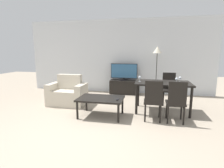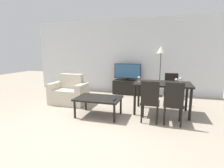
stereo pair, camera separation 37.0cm
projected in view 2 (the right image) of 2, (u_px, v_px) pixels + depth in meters
The scene contains 15 objects.
ground_plane at pixel (75, 135), 3.27m from camera, with size 18.00×18.00×0.00m, color tan.
wall_back at pixel (121, 57), 6.51m from camera, with size 6.94×0.06×2.70m.
armchair at pixel (69, 93), 5.18m from camera, with size 1.07×0.63×0.87m.
tv_stand at pixel (127, 87), 6.38m from camera, with size 1.01×0.40×0.50m.
tv at pixel (127, 72), 6.27m from camera, with size 0.96×0.32×0.61m.
coffee_table at pixel (98, 99), 4.17m from camera, with size 1.06×0.71×0.45m.
dining_table at pixel (162, 87), 4.33m from camera, with size 1.37×0.82×0.77m.
dining_chair_near at pixel (150, 100), 3.75m from camera, with size 0.40×0.40×0.93m.
dining_chair_far at pixel (171, 88), 4.98m from camera, with size 0.40×0.40×0.93m.
dining_chair_near_right at pixel (173, 102), 3.62m from camera, with size 0.40×0.40×0.93m.
floor_lamp at pixel (161, 54), 5.80m from camera, with size 0.29×0.29×1.71m.
remote_primary at pixel (114, 99), 3.95m from camera, with size 0.04×0.15×0.02m.
wine_glass_left at pixel (176, 80), 4.09m from camera, with size 0.07×0.07×0.15m.
wine_glass_center at pixel (181, 79), 4.24m from camera, with size 0.07×0.07×0.15m.
wine_glass_right at pixel (139, 78), 4.43m from camera, with size 0.07×0.07×0.15m.
Camera 2 is at (1.53, -2.72, 1.53)m, focal length 28.00 mm.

